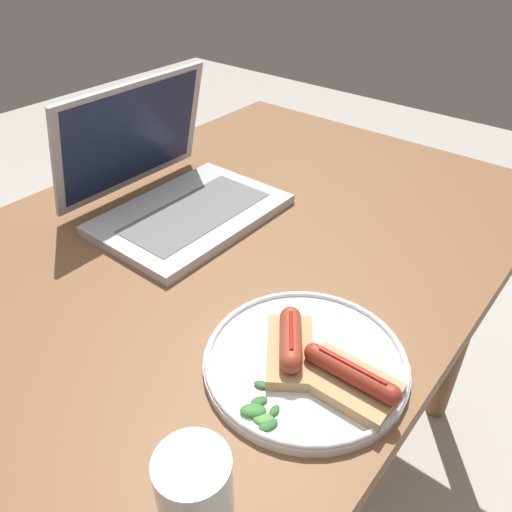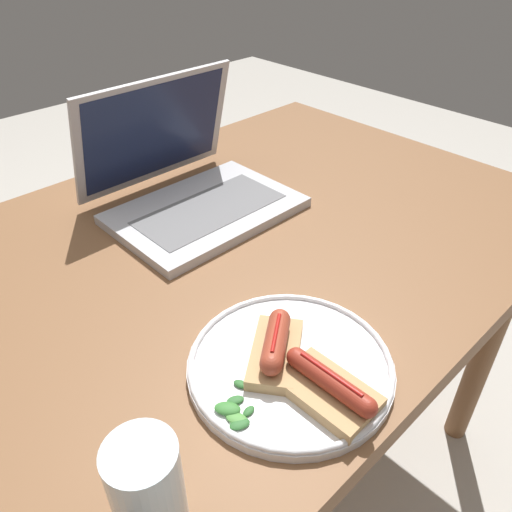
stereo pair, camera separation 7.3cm
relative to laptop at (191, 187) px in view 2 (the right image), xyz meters
name	(u,v)px [view 2 (the right image)]	position (x,y,z in m)	size (l,w,h in m)	color
ground_plane	(207,502)	(-0.13, -0.14, -0.78)	(6.00, 6.00, 0.00)	#B7B2A8
desk	(185,304)	(-0.13, -0.14, -0.12)	(1.45, 0.82, 0.73)	brown
laptop	(191,187)	(0.00, 0.00, 0.00)	(0.33, 0.29, 0.23)	#B7B7BC
plate	(290,364)	(-0.16, -0.41, -0.03)	(0.26, 0.26, 0.02)	silver
sausage_toast_left	(275,347)	(-0.17, -0.39, -0.01)	(0.13, 0.12, 0.05)	tan
sausage_toast_middle	(329,388)	(-0.17, -0.47, -0.01)	(0.07, 0.13, 0.04)	tan
salad_pile	(235,410)	(-0.26, -0.41, -0.03)	(0.06, 0.06, 0.01)	#2D662D
drinking_glass	(147,490)	(-0.40, -0.45, 0.02)	(0.07, 0.07, 0.12)	silver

